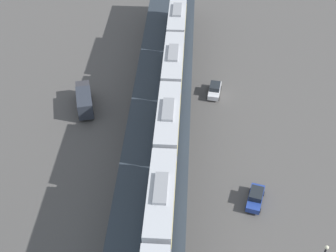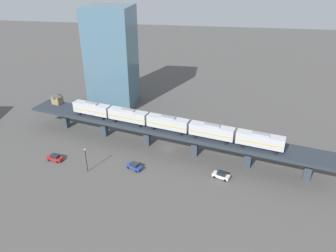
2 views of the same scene
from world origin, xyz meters
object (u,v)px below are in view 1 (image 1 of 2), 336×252
at_px(street_car_white, 215,90).
at_px(delivery_truck, 84,100).
at_px(subway_train, 168,120).
at_px(street_car_blue, 256,197).

xyz_separation_m(street_car_white, delivery_truck, (21.28, -0.08, 0.82)).
bearing_deg(subway_train, street_car_white, -124.48).
xyz_separation_m(subway_train, street_car_blue, (-10.18, 7.44, -8.49)).
bearing_deg(street_car_blue, street_car_white, -91.14).
distance_m(subway_train, delivery_truck, 20.36).
distance_m(subway_train, street_car_blue, 15.20).
bearing_deg(delivery_truck, street_car_white, 179.78).
bearing_deg(street_car_white, subway_train, 55.52).
distance_m(street_car_white, street_car_blue, 22.93).
bearing_deg(street_car_blue, subway_train, -36.15).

